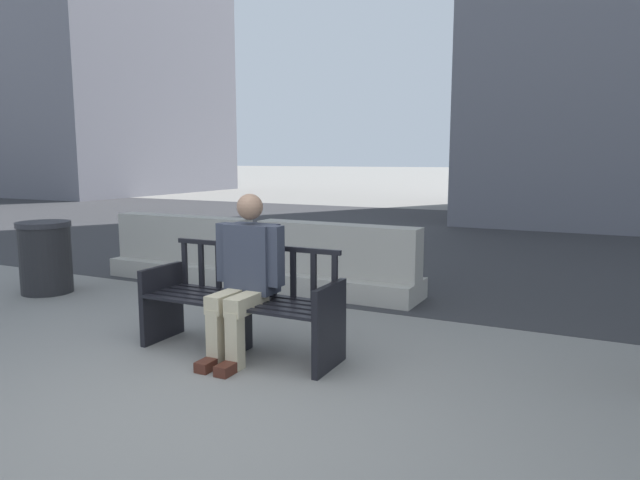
{
  "coord_description": "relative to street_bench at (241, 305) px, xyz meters",
  "views": [
    {
      "loc": [
        2.11,
        -2.75,
        1.59
      ],
      "look_at": [
        -0.48,
        2.52,
        0.75
      ],
      "focal_mm": 32.0,
      "sensor_mm": 36.0,
      "label": 1
    }
  ],
  "objects": [
    {
      "name": "street_bench",
      "position": [
        0.0,
        0.0,
        0.0
      ],
      "size": [
        1.69,
        0.54,
        0.88
      ],
      "color": "black",
      "rests_on": "ground"
    },
    {
      "name": "street_asphalt",
      "position": [
        0.48,
        7.65,
        -0.39
      ],
      "size": [
        120.0,
        12.0,
        0.01
      ],
      "primitive_type": "cube",
      "color": "#333335",
      "rests_on": "ground"
    },
    {
      "name": "seated_person",
      "position": [
        0.09,
        -0.06,
        0.29
      ],
      "size": [
        0.58,
        0.72,
        1.31
      ],
      "color": "#383D4C",
      "rests_on": "ground"
    },
    {
      "name": "jersey_barrier_centre",
      "position": [
        -0.13,
        2.18,
        -0.06
      ],
      "size": [
        2.01,
        0.72,
        0.84
      ],
      "color": "#ADA89E",
      "rests_on": "ground"
    },
    {
      "name": "jersey_barrier_left",
      "position": [
        -2.35,
        2.13,
        -0.06
      ],
      "size": [
        2.0,
        0.68,
        0.84
      ],
      "color": "#ADA89E",
      "rests_on": "ground"
    },
    {
      "name": "ground_plane",
      "position": [
        0.48,
        -1.05,
        -0.4
      ],
      "size": [
        200.0,
        200.0,
        0.0
      ],
      "primitive_type": "plane",
      "color": "gray"
    },
    {
      "name": "trash_bin",
      "position": [
        -3.28,
        0.75,
        0.03
      ],
      "size": [
        0.61,
        0.61,
        0.85
      ],
      "color": "#232326",
      "rests_on": "ground"
    }
  ]
}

